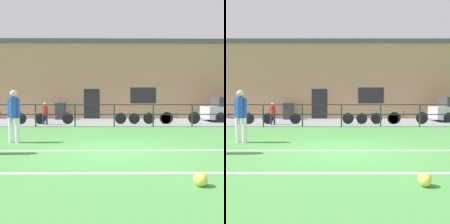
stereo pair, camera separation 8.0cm
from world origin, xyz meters
The scene contains 15 objects.
ground centered at (0.00, 0.00, -0.02)m, with size 60.00×44.00×0.04m, color #478C42.
field_line_touchline centered at (0.00, 0.05, 0.00)m, with size 36.00×0.11×0.00m, color white.
field_line_hash centered at (0.00, -2.12, 0.00)m, with size 36.00×0.11×0.00m, color white.
pavement_strip centered at (0.00, 8.50, 0.01)m, with size 48.00×5.00×0.02m, color gray.
perimeter_fence centered at (0.00, 6.00, 0.75)m, with size 36.07×0.07×1.15m.
clubhouse_facade centered at (0.00, 12.20, 2.81)m, with size 28.00×2.56×5.59m.
player_striker centered at (-3.38, 1.34, 0.98)m, with size 0.46×0.30×1.73m.
soccer_ball_match centered at (1.26, -2.87, 0.12)m, with size 0.23×0.23×0.23m, color #E5E04C.
spectator_child centered at (-3.74, 6.90, 0.70)m, with size 0.33×0.21×1.20m.
bicycle_parked_0 centered at (1.17, 7.20, 0.35)m, with size 2.20×0.04×0.73m.
bicycle_parked_1 centered at (3.74, 7.20, 0.37)m, with size 2.19×0.04×0.76m.
bicycle_parked_2 centered at (-5.99, 7.20, 0.34)m, with size 2.26×0.04×0.72m.
bicycle_parked_3 centered at (2.01, 7.20, 0.34)m, with size 2.34×0.04×0.71m.
bicycle_parked_4 centered at (-3.33, 7.20, 0.34)m, with size 2.15×0.04×0.72m.
trash_bin_0 centered at (-3.56, 10.39, 0.57)m, with size 0.66×0.56×1.09m.
Camera 1 is at (-0.26, -7.07, 1.47)m, focal length 41.19 mm.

